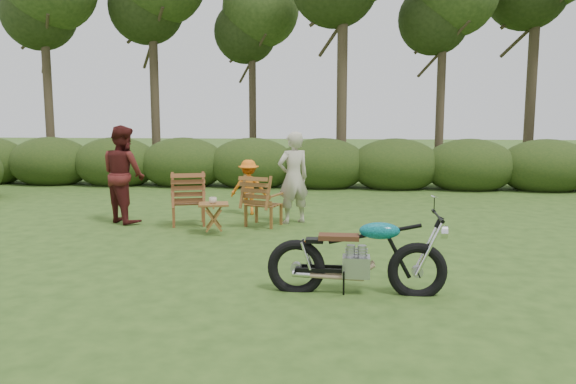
# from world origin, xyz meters

# --- Properties ---
(ground) EXTENTS (80.00, 80.00, 0.00)m
(ground) POSITION_xyz_m (0.00, 0.00, 0.00)
(ground) COLOR #294617
(ground) RESTS_ON ground
(tree_line) EXTENTS (22.52, 11.62, 8.14)m
(tree_line) POSITION_xyz_m (0.50, 9.74, 3.81)
(tree_line) COLOR #3C3020
(tree_line) RESTS_ON ground
(motorcycle) EXTENTS (1.94, 0.75, 1.10)m
(motorcycle) POSITION_xyz_m (0.76, -0.36, 0.00)
(motorcycle) COLOR #0EAAB6
(motorcycle) RESTS_ON ground
(lawn_chair_right) EXTENTS (0.82, 0.82, 0.94)m
(lawn_chair_right) POSITION_xyz_m (-0.86, 3.42, 0.00)
(lawn_chair_right) COLOR brown
(lawn_chair_right) RESTS_ON ground
(lawn_chair_left) EXTENTS (0.86, 0.86, 1.00)m
(lawn_chair_left) POSITION_xyz_m (-2.27, 3.37, 0.00)
(lawn_chair_left) COLOR brown
(lawn_chair_left) RESTS_ON ground
(side_table) EXTENTS (0.61, 0.55, 0.54)m
(side_table) POSITION_xyz_m (-1.61, 2.62, 0.27)
(side_table) COLOR brown
(side_table) RESTS_ON ground
(cup) EXTENTS (0.15, 0.15, 0.10)m
(cup) POSITION_xyz_m (-1.62, 2.61, 0.59)
(cup) COLOR beige
(cup) RESTS_ON side_table
(adult_a) EXTENTS (0.75, 0.68, 1.72)m
(adult_a) POSITION_xyz_m (-0.34, 3.73, 0.00)
(adult_a) COLOR #B8B098
(adult_a) RESTS_ON ground
(adult_b) EXTENTS (1.13, 1.10, 1.84)m
(adult_b) POSITION_xyz_m (-3.55, 3.52, 0.00)
(adult_b) COLOR #4D1716
(adult_b) RESTS_ON ground
(child) EXTENTS (0.77, 0.51, 1.12)m
(child) POSITION_xyz_m (-1.34, 4.58, 0.00)
(child) COLOR orange
(child) RESTS_ON ground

